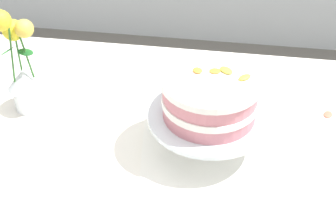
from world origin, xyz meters
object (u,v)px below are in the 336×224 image
object	(u,v)px
flower_vase	(22,70)
cake_stand	(208,120)
layer_cake	(210,97)
dining_table	(141,185)

from	to	relation	value
flower_vase	cake_stand	bearing A→B (deg)	-9.75
layer_cake	flower_vase	world-z (taller)	flower_vase
cake_stand	flower_vase	distance (m)	0.50
dining_table	flower_vase	world-z (taller)	flower_vase
cake_stand	layer_cake	xyz separation A→B (m)	(0.00, 0.00, 0.07)
cake_stand	layer_cake	size ratio (longest dim) A/B	1.27
dining_table	flower_vase	xyz separation A→B (m)	(-0.34, 0.15, 0.21)
dining_table	flower_vase	size ratio (longest dim) A/B	4.60
dining_table	cake_stand	xyz separation A→B (m)	(0.15, 0.07, 0.17)
layer_cake	dining_table	bearing A→B (deg)	-155.82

